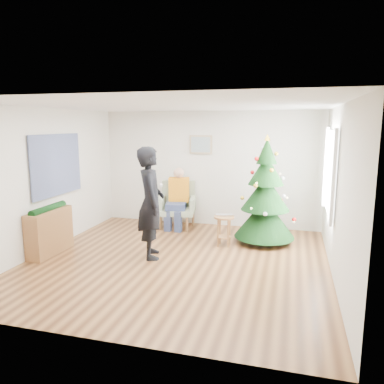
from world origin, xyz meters
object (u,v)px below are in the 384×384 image
(console, at_px, (50,232))
(christmas_tree, at_px, (265,195))
(stool, at_px, (224,230))
(armchair, at_px, (178,210))
(standing_man, at_px, (151,203))

(console, bearing_deg, christmas_tree, 25.05)
(christmas_tree, distance_m, stool, 1.07)
(console, bearing_deg, stool, 23.60)
(armchair, relative_size, console, 1.03)
(christmas_tree, bearing_deg, armchair, 162.97)
(armchair, bearing_deg, christmas_tree, -28.20)
(armchair, xyz_separation_m, standing_man, (0.13, -1.97, 0.59))
(console, bearing_deg, standing_man, 10.40)
(christmas_tree, bearing_deg, standing_man, -143.67)
(standing_man, bearing_deg, console, 75.56)
(stool, height_order, console, console)
(christmas_tree, relative_size, console, 2.13)
(standing_man, bearing_deg, armchair, -20.39)
(stool, relative_size, armchair, 0.56)
(christmas_tree, distance_m, standing_man, 2.29)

